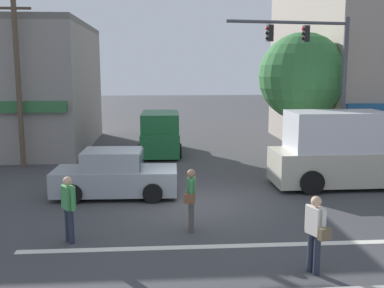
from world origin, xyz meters
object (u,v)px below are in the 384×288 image
object	(u,v)px
pedestrian_far_side	(69,205)
traffic_light_mast	(321,71)
utility_pole_near_left	(18,82)
sedan_crossing_center	(115,175)
van_crossing_leftbound	(160,134)
pedestrian_mid_crossing	(191,196)
utility_pole_far_right	(347,68)
pedestrian_foreground_with_bag	(316,230)
street_tree	(302,77)
box_truck_parked_curbside	(344,153)

from	to	relation	value
pedestrian_far_side	traffic_light_mast	bearing A→B (deg)	36.67
utility_pole_near_left	sedan_crossing_center	bearing A→B (deg)	-47.65
van_crossing_leftbound	pedestrian_mid_crossing	size ratio (longest dim) A/B	2.78
utility_pole_far_right	traffic_light_mast	distance (m)	6.92
traffic_light_mast	pedestrian_far_side	xyz separation A→B (m)	(-8.48, -6.31, -3.23)
van_crossing_leftbound	pedestrian_foreground_with_bag	distance (m)	14.22
street_tree	utility_pole_far_right	bearing A→B (deg)	47.68
box_truck_parked_curbside	pedestrian_mid_crossing	bearing A→B (deg)	-144.29
utility_pole_far_right	pedestrian_far_side	xyz separation A→B (m)	(-12.02, -12.27, -3.36)
pedestrian_mid_crossing	pedestrian_foreground_with_bag	bearing A→B (deg)	-48.16
street_tree	pedestrian_far_side	world-z (taller)	street_tree
utility_pole_far_right	traffic_light_mast	xyz separation A→B (m)	(-3.54, -5.95, -0.13)
utility_pole_far_right	pedestrian_far_side	distance (m)	17.50
utility_pole_near_left	sedan_crossing_center	distance (m)	7.26
pedestrian_mid_crossing	utility_pole_far_right	bearing A→B (deg)	52.52
utility_pole_near_left	van_crossing_leftbound	bearing A→B (deg)	24.97
van_crossing_leftbound	pedestrian_foreground_with_bag	xyz separation A→B (m)	(3.15, -13.87, -0.05)
sedan_crossing_center	utility_pole_near_left	bearing A→B (deg)	132.35
utility_pole_far_right	box_truck_parked_curbside	xyz separation A→B (m)	(-3.10, -7.49, -3.06)
utility_pole_near_left	traffic_light_mast	world-z (taller)	utility_pole_near_left
sedan_crossing_center	street_tree	bearing A→B (deg)	28.72
van_crossing_leftbound	traffic_light_mast	bearing A→B (deg)	-41.30
van_crossing_leftbound	pedestrian_foreground_with_bag	bearing A→B (deg)	-77.21
street_tree	utility_pole_far_right	xyz separation A→B (m)	(3.65, 4.01, 0.40)
box_truck_parked_curbside	van_crossing_leftbound	distance (m)	9.63
van_crossing_leftbound	street_tree	bearing A→B (deg)	-29.97
sedan_crossing_center	pedestrian_mid_crossing	bearing A→B (deg)	-56.67
utility_pole_near_left	utility_pole_far_right	distance (m)	16.10
utility_pole_near_left	pedestrian_foreground_with_bag	distance (m)	14.63
box_truck_parked_curbside	pedestrian_foreground_with_bag	bearing A→B (deg)	-116.80
traffic_light_mast	pedestrian_mid_crossing	distance (m)	8.55
traffic_light_mast	street_tree	bearing A→B (deg)	93.47
utility_pole_far_right	traffic_light_mast	size ratio (longest dim) A/B	1.34
pedestrian_far_side	pedestrian_foreground_with_bag	bearing A→B (deg)	-21.23
utility_pole_far_right	pedestrian_far_side	world-z (taller)	utility_pole_far_right
box_truck_parked_curbside	pedestrian_mid_crossing	size ratio (longest dim) A/B	3.37
utility_pole_far_right	pedestrian_mid_crossing	xyz separation A→B (m)	(-8.98, -11.71, -3.36)
street_tree	sedan_crossing_center	distance (m)	9.27
pedestrian_far_side	utility_pole_near_left	bearing A→B (deg)	112.57
pedestrian_foreground_with_bag	pedestrian_far_side	world-z (taller)	same
utility_pole_far_right	street_tree	bearing A→B (deg)	-132.32
street_tree	utility_pole_near_left	distance (m)	12.11
traffic_light_mast	pedestrian_far_side	size ratio (longest dim) A/B	3.71
van_crossing_leftbound	pedestrian_far_side	bearing A→B (deg)	-100.99
utility_pole_far_right	sedan_crossing_center	size ratio (longest dim) A/B	2.00
traffic_light_mast	sedan_crossing_center	distance (m)	8.78
box_truck_parked_curbside	pedestrian_far_side	distance (m)	10.12
street_tree	utility_pole_near_left	bearing A→B (deg)	176.65
traffic_light_mast	pedestrian_far_side	distance (m)	11.05
box_truck_parked_curbside	pedestrian_foreground_with_bag	distance (m)	7.73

